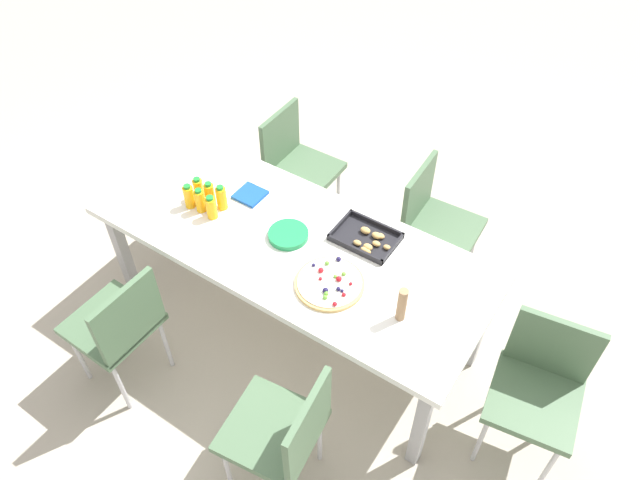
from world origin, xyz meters
name	(u,v)px	position (x,y,z in m)	size (l,w,h in m)	color
ground_plane	(294,324)	(0.00, 0.00, 0.00)	(12.00, 12.00, 0.00)	#B2A899
party_table	(290,247)	(0.00, 0.00, 0.67)	(2.11, 0.85, 0.74)	white
chair_near_right	(285,431)	(0.51, -0.77, 0.50)	(0.45, 0.45, 0.83)	#4C6B4C
chair_end	(540,383)	(1.35, 0.07, 0.50)	(0.45, 0.45, 0.83)	#4C6B4C
chair_far_right	(434,219)	(0.47, 0.78, 0.50)	(0.42, 0.42, 0.83)	#4C6B4C
chair_far_left	(296,161)	(-0.51, 0.77, 0.50)	(0.41, 0.41, 0.83)	#4C6B4C
chair_near_left	(119,324)	(-0.51, -0.77, 0.50)	(0.41, 0.41, 0.83)	#4C6B4C
juice_bottle_0	(189,196)	(-0.59, -0.10, 0.81)	(0.06, 0.06, 0.14)	#F9AC14
juice_bottle_1	(200,201)	(-0.52, -0.09, 0.81)	(0.05, 0.05, 0.15)	#F9AC14
juice_bottle_2	(211,208)	(-0.43, -0.09, 0.80)	(0.06, 0.06, 0.14)	#FAAE14
juice_bottle_3	(198,189)	(-0.59, -0.02, 0.80)	(0.05, 0.05, 0.13)	#F9AE14
juice_bottle_4	(210,194)	(-0.51, -0.02, 0.80)	(0.05, 0.05, 0.14)	#FAAC14
juice_bottle_5	(221,198)	(-0.44, -0.01, 0.81)	(0.06, 0.06, 0.15)	#F9AE14
fruit_pizza	(330,283)	(0.33, -0.14, 0.75)	(0.33, 0.33, 0.05)	tan
snack_tray	(367,238)	(0.33, 0.21, 0.75)	(0.32, 0.23, 0.04)	black
plate_stack	(288,235)	(-0.01, 0.01, 0.75)	(0.21, 0.21, 0.03)	#1E8C4C
napkin_stack	(250,195)	(-0.37, 0.14, 0.75)	(0.15, 0.15, 0.02)	#194CA5
cardboard_tube	(402,305)	(0.71, -0.13, 0.83)	(0.04, 0.04, 0.19)	#9E7A56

